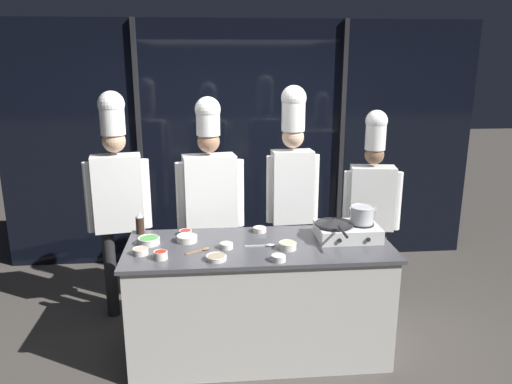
{
  "coord_description": "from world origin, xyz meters",
  "views": [
    {
      "loc": [
        -0.35,
        -3.56,
        2.32
      ],
      "look_at": [
        0.0,
        0.25,
        1.27
      ],
      "focal_mm": 35.0,
      "sensor_mm": 36.0,
      "label": 1
    }
  ],
  "objects_px": {
    "prep_bowl_garlic": "(187,238)",
    "serving_spoon_solid": "(202,250)",
    "chef_pastry": "(372,196)",
    "prep_bowl_bean_sprouts": "(279,258)",
    "portable_stove": "(347,231)",
    "prep_bowl_shrimp": "(140,251)",
    "chef_head": "(118,189)",
    "prep_bowl_scallions": "(149,240)",
    "chef_line": "(292,177)",
    "prep_bowl_mushrooms": "(216,257)",
    "chef_sous": "(210,192)",
    "prep_bowl_ginger": "(288,245)",
    "prep_bowl_chicken": "(260,229)",
    "serving_spoon_slotted": "(266,245)",
    "frying_pan": "(334,222)",
    "prep_bowl_chili_flakes": "(161,255)",
    "prep_bowl_noodles": "(226,245)",
    "prep_bowl_bell_pepper": "(185,232)",
    "stock_pot": "(362,215)",
    "squeeze_bottle_soy": "(140,224)"
  },
  "relations": [
    {
      "from": "squeeze_bottle_soy",
      "to": "prep_bowl_bell_pepper",
      "type": "distance_m",
      "value": 0.38
    },
    {
      "from": "prep_bowl_noodles",
      "to": "chef_line",
      "type": "bearing_deg",
      "value": 53.28
    },
    {
      "from": "prep_bowl_mushrooms",
      "to": "serving_spoon_slotted",
      "type": "relative_size",
      "value": 0.64
    },
    {
      "from": "stock_pot",
      "to": "serving_spoon_slotted",
      "type": "xyz_separation_m",
      "value": [
        -0.77,
        -0.12,
        -0.19
      ]
    },
    {
      "from": "prep_bowl_noodles",
      "to": "portable_stove",
      "type": "bearing_deg",
      "value": 8.06
    },
    {
      "from": "prep_bowl_shrimp",
      "to": "stock_pot",
      "type": "bearing_deg",
      "value": 6.54
    },
    {
      "from": "stock_pot",
      "to": "chef_head",
      "type": "height_order",
      "value": "chef_head"
    },
    {
      "from": "stock_pot",
      "to": "squeeze_bottle_soy",
      "type": "distance_m",
      "value": 1.78
    },
    {
      "from": "prep_bowl_bell_pepper",
      "to": "prep_bowl_scallions",
      "type": "height_order",
      "value": "prep_bowl_scallions"
    },
    {
      "from": "portable_stove",
      "to": "prep_bowl_chili_flakes",
      "type": "height_order",
      "value": "portable_stove"
    },
    {
      "from": "prep_bowl_bell_pepper",
      "to": "prep_bowl_ginger",
      "type": "xyz_separation_m",
      "value": [
        0.78,
        -0.38,
        0.01
      ]
    },
    {
      "from": "prep_bowl_shrimp",
      "to": "chef_sous",
      "type": "xyz_separation_m",
      "value": [
        0.51,
        0.85,
        0.2
      ]
    },
    {
      "from": "prep_bowl_mushrooms",
      "to": "chef_sous",
      "type": "distance_m",
      "value": 1.02
    },
    {
      "from": "prep_bowl_chicken",
      "to": "serving_spoon_slotted",
      "type": "distance_m",
      "value": 0.32
    },
    {
      "from": "squeeze_bottle_soy",
      "to": "serving_spoon_solid",
      "type": "xyz_separation_m",
      "value": [
        0.5,
        -0.42,
        -0.08
      ]
    },
    {
      "from": "prep_bowl_garlic",
      "to": "squeeze_bottle_soy",
      "type": "bearing_deg",
      "value": 150.07
    },
    {
      "from": "prep_bowl_chicken",
      "to": "prep_bowl_scallions",
      "type": "height_order",
      "value": "prep_bowl_scallions"
    },
    {
      "from": "prep_bowl_chili_flakes",
      "to": "prep_bowl_mushrooms",
      "type": "bearing_deg",
      "value": -7.95
    },
    {
      "from": "serving_spoon_solid",
      "to": "squeeze_bottle_soy",
      "type": "bearing_deg",
      "value": 140.05
    },
    {
      "from": "prep_bowl_garlic",
      "to": "prep_bowl_ginger",
      "type": "height_order",
      "value": "prep_bowl_ginger"
    },
    {
      "from": "prep_bowl_chicken",
      "to": "serving_spoon_slotted",
      "type": "bearing_deg",
      "value": -87.26
    },
    {
      "from": "prep_bowl_shrimp",
      "to": "chef_head",
      "type": "xyz_separation_m",
      "value": [
        -0.29,
        0.83,
        0.25
      ]
    },
    {
      "from": "prep_bowl_ginger",
      "to": "chef_sous",
      "type": "bearing_deg",
      "value": 124.16
    },
    {
      "from": "prep_bowl_noodles",
      "to": "serving_spoon_slotted",
      "type": "relative_size",
      "value": 0.43
    },
    {
      "from": "prep_bowl_scallions",
      "to": "prep_bowl_ginger",
      "type": "bearing_deg",
      "value": -10.78
    },
    {
      "from": "portable_stove",
      "to": "prep_bowl_shrimp",
      "type": "bearing_deg",
      "value": -173.02
    },
    {
      "from": "prep_bowl_bean_sprouts",
      "to": "chef_head",
      "type": "height_order",
      "value": "chef_head"
    },
    {
      "from": "chef_head",
      "to": "portable_stove",
      "type": "bearing_deg",
      "value": 151.52
    },
    {
      "from": "chef_pastry",
      "to": "prep_bowl_bean_sprouts",
      "type": "bearing_deg",
      "value": 57.07
    },
    {
      "from": "frying_pan",
      "to": "prep_bowl_mushrooms",
      "type": "xyz_separation_m",
      "value": [
        -0.93,
        -0.34,
        -0.12
      ]
    },
    {
      "from": "prep_bowl_noodles",
      "to": "serving_spoon_solid",
      "type": "relative_size",
      "value": 0.54
    },
    {
      "from": "chef_sous",
      "to": "chef_line",
      "type": "distance_m",
      "value": 0.76
    },
    {
      "from": "chef_head",
      "to": "chef_sous",
      "type": "xyz_separation_m",
      "value": [
        0.8,
        0.01,
        -0.05
      ]
    },
    {
      "from": "prep_bowl_bell_pepper",
      "to": "prep_bowl_mushrooms",
      "type": "bearing_deg",
      "value": -65.84
    },
    {
      "from": "prep_bowl_bell_pepper",
      "to": "prep_bowl_mushrooms",
      "type": "relative_size",
      "value": 0.69
    },
    {
      "from": "frying_pan",
      "to": "prep_bowl_ginger",
      "type": "xyz_separation_m",
      "value": [
        -0.4,
        -0.19,
        -0.11
      ]
    },
    {
      "from": "portable_stove",
      "to": "prep_bowl_bean_sprouts",
      "type": "height_order",
      "value": "portable_stove"
    },
    {
      "from": "prep_bowl_bean_sprouts",
      "to": "chef_pastry",
      "type": "xyz_separation_m",
      "value": [
        1.03,
        1.12,
        0.11
      ]
    },
    {
      "from": "prep_bowl_scallions",
      "to": "chef_line",
      "type": "bearing_deg",
      "value": 29.89
    },
    {
      "from": "prep_bowl_bell_pepper",
      "to": "serving_spoon_slotted",
      "type": "bearing_deg",
      "value": -26.19
    },
    {
      "from": "serving_spoon_slotted",
      "to": "prep_bowl_chicken",
      "type": "bearing_deg",
      "value": 92.74
    },
    {
      "from": "serving_spoon_slotted",
      "to": "prep_bowl_garlic",
      "type": "bearing_deg",
      "value": 165.85
    },
    {
      "from": "prep_bowl_garlic",
      "to": "serving_spoon_solid",
      "type": "distance_m",
      "value": 0.23
    },
    {
      "from": "prep_bowl_scallions",
      "to": "chef_sous",
      "type": "height_order",
      "value": "chef_sous"
    },
    {
      "from": "portable_stove",
      "to": "prep_bowl_bean_sprouts",
      "type": "xyz_separation_m",
      "value": [
        -0.6,
        -0.41,
        -0.03
      ]
    },
    {
      "from": "prep_bowl_garlic",
      "to": "prep_bowl_chicken",
      "type": "bearing_deg",
      "value": 15.95
    },
    {
      "from": "portable_stove",
      "to": "prep_bowl_shrimp",
      "type": "height_order",
      "value": "portable_stove"
    },
    {
      "from": "prep_bowl_bell_pepper",
      "to": "serving_spoon_slotted",
      "type": "height_order",
      "value": "prep_bowl_bell_pepper"
    },
    {
      "from": "prep_bowl_bean_sprouts",
      "to": "prep_bowl_chili_flakes",
      "type": "distance_m",
      "value": 0.84
    },
    {
      "from": "prep_bowl_garlic",
      "to": "prep_bowl_shrimp",
      "type": "bearing_deg",
      "value": -144.69
    }
  ]
}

